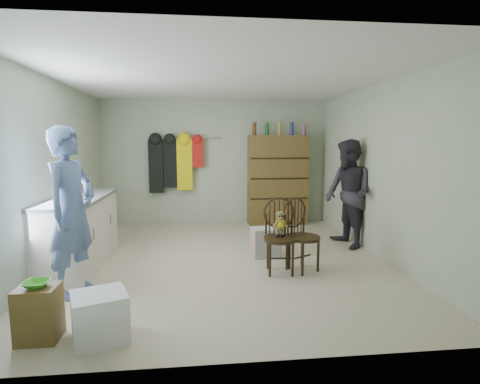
{
  "coord_description": "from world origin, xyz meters",
  "views": [
    {
      "loc": [
        -0.33,
        -5.13,
        1.67
      ],
      "look_at": [
        0.25,
        0.2,
        0.95
      ],
      "focal_mm": 28.0,
      "sensor_mm": 36.0,
      "label": 1
    }
  ],
  "objects": [
    {
      "name": "stool",
      "position": [
        -1.7,
        -1.98,
        0.23
      ],
      "size": [
        0.33,
        0.28,
        0.47
      ],
      "primitive_type": "cube",
      "color": "brown",
      "rests_on": "ground"
    },
    {
      "name": "person_right",
      "position": [
        2.0,
        0.5,
        0.86
      ],
      "size": [
        0.76,
        0.91,
        1.72
      ],
      "primitive_type": "imported",
      "rotation": [
        0.0,
        0.0,
        -1.43
      ],
      "color": "#2D2B33",
      "rests_on": "ground"
    },
    {
      "name": "dresser",
      "position": [
        1.25,
        2.3,
        0.91
      ],
      "size": [
        1.2,
        0.39,
        2.06
      ],
      "color": "brown",
      "rests_on": "ground"
    },
    {
      "name": "ground_plane",
      "position": [
        0.0,
        0.0,
        0.0
      ],
      "size": [
        5.0,
        5.0,
        0.0
      ],
      "primitive_type": "plane",
      "color": "beige",
      "rests_on": "ground"
    },
    {
      "name": "room_walls",
      "position": [
        0.0,
        0.53,
        1.58
      ],
      "size": [
        5.0,
        5.0,
        5.0
      ],
      "color": "#B3BFA0",
      "rests_on": "ground"
    },
    {
      "name": "counter",
      "position": [
        -1.95,
        0.0,
        0.47
      ],
      "size": [
        0.64,
        1.86,
        0.94
      ],
      "color": "silver",
      "rests_on": "ground"
    },
    {
      "name": "bowl",
      "position": [
        -1.7,
        -1.98,
        0.49
      ],
      "size": [
        0.21,
        0.21,
        0.05
      ],
      "primitive_type": "imported",
      "color": "green",
      "rests_on": "stool"
    },
    {
      "name": "person_left",
      "position": [
        -1.72,
        -0.97,
        0.92
      ],
      "size": [
        0.63,
        0.78,
        1.84
      ],
      "primitive_type": "imported",
      "rotation": [
        0.0,
        0.0,
        1.25
      ],
      "color": "#566E9E",
      "rests_on": "ground"
    },
    {
      "name": "chair_far",
      "position": [
        0.96,
        -0.49,
        0.51
      ],
      "size": [
        0.57,
        0.57,
        0.95
      ],
      "rotation": [
        0.0,
        0.0,
        0.52
      ],
      "color": "#312311",
      "rests_on": "ground"
    },
    {
      "name": "plastic_tub",
      "position": [
        -1.18,
        -2.04,
        0.21
      ],
      "size": [
        0.55,
        0.54,
        0.41
      ],
      "primitive_type": "cube",
      "rotation": [
        0.0,
        0.0,
        0.36
      ],
      "color": "white",
      "rests_on": "ground"
    },
    {
      "name": "striped_bag",
      "position": [
        0.62,
        0.13,
        0.21
      ],
      "size": [
        0.43,
        0.35,
        0.42
      ],
      "primitive_type": "cube",
      "rotation": [
        0.0,
        0.0,
        0.1
      ],
      "color": "#E58272",
      "rests_on": "ground"
    },
    {
      "name": "chair_front",
      "position": [
        0.68,
        -0.53,
        0.54
      ],
      "size": [
        0.46,
        0.46,
        0.96
      ],
      "rotation": [
        0.0,
        0.0,
        -0.1
      ],
      "color": "#312311",
      "rests_on": "ground"
    },
    {
      "name": "coat_rack",
      "position": [
        -0.83,
        2.38,
        1.25
      ],
      "size": [
        1.42,
        0.12,
        1.09
      ],
      "color": "#99999E",
      "rests_on": "ground"
    }
  ]
}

